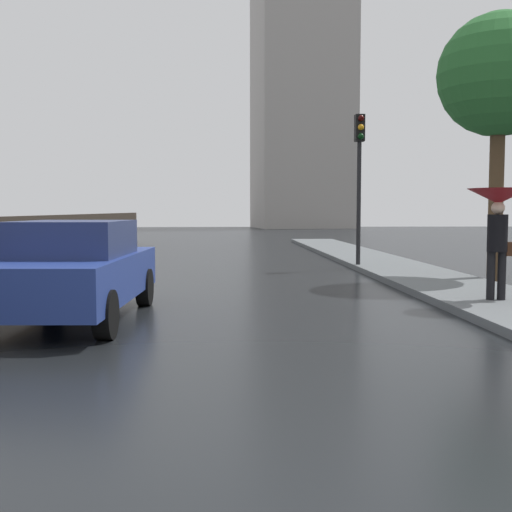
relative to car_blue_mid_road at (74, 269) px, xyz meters
name	(u,v)px	position (x,y,z in m)	size (l,w,h in m)	color
ground	(179,486)	(1.97, -5.96, -0.78)	(120.00, 120.00, 0.00)	black
car_blue_mid_road	(74,269)	(0.00, 0.00, 0.00)	(2.02, 4.54, 1.52)	navy
pedestrian_with_umbrella_near	(498,210)	(6.95, 0.86, 0.89)	(1.03, 1.03, 1.91)	black
traffic_light	(359,161)	(6.11, 8.01, 2.28)	(0.26, 0.39, 4.21)	black
street_tree_near	(499,77)	(8.54, 4.56, 3.91)	(2.77, 2.77, 6.13)	#4C3823
distant_tower	(302,90)	(9.89, 50.75, 12.22)	(9.50, 9.15, 32.29)	#9E9993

